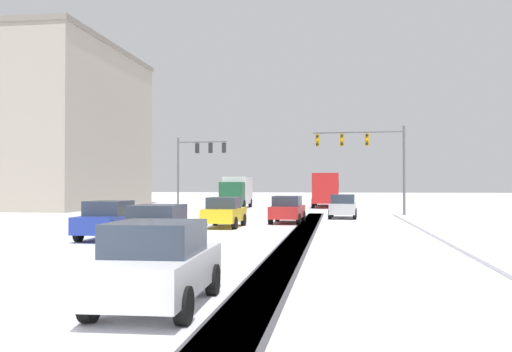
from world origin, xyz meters
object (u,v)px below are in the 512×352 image
bus_oncoming (326,187)px  box_truck_delivery (237,191)px  car_red_second (287,209)px  car_silver_lead (343,206)px  car_yellow_cab_third (224,212)px  car_blue_fourth (110,220)px  traffic_signal_near_right (367,150)px  car_white_sixth (157,264)px  traffic_signal_far_left (197,157)px  car_black_fifth (159,228)px

bus_oncoming → box_truck_delivery: 9.86m
car_red_second → bus_oncoming: 25.19m
car_silver_lead → bus_oncoming: (-1.49, 19.79, 1.18)m
car_yellow_cab_third → car_blue_fourth: 7.91m
traffic_signal_near_right → car_white_sixth: (-5.50, -31.21, -3.99)m
traffic_signal_far_left → car_blue_fourth: (2.90, -26.54, -3.93)m
car_blue_fourth → car_black_fifth: bearing=-50.0°
traffic_signal_far_left → car_red_second: bearing=-58.9°
traffic_signal_far_left → box_truck_delivery: size_ratio=0.87×
traffic_signal_far_left → car_red_second: 18.71m
car_black_fifth → bus_oncoming: bearing=83.0°
car_red_second → car_white_sixth: (-0.43, -23.31, 0.00)m
traffic_signal_far_left → box_truck_delivery: traffic_signal_far_left is taller
car_black_fifth → car_white_sixth: (2.66, -8.29, 0.00)m
car_blue_fourth → traffic_signal_far_left: bearing=96.2°
bus_oncoming → box_truck_delivery: size_ratio=1.48×
traffic_signal_far_left → car_black_fifth: 31.59m
car_silver_lead → car_black_fifth: 21.31m
car_silver_lead → car_white_sixth: size_ratio=1.00×
traffic_signal_far_left → car_yellow_cab_third: (6.39, -19.44, -3.93)m
car_white_sixth → bus_oncoming: bearing=87.3°
car_red_second → box_truck_delivery: bearing=108.3°
car_red_second → bus_oncoming: bus_oncoming is taller
car_silver_lead → car_white_sixth: bearing=-97.5°
car_silver_lead → traffic_signal_far_left: bearing=141.0°
car_black_fifth → bus_oncoming: 40.43m
car_yellow_cab_third → traffic_signal_near_right: bearing=55.1°
car_silver_lead → bus_oncoming: bearing=94.3°
car_silver_lead → car_red_second: size_ratio=1.00×
car_yellow_cab_third → car_blue_fourth: (-3.49, -7.10, 0.00)m
traffic_signal_near_right → car_black_fifth: size_ratio=1.60×
bus_oncoming → car_blue_fourth: bearing=-103.2°
car_black_fifth → car_blue_fourth: bearing=130.0°
car_red_second → car_black_fifth: same height
car_silver_lead → car_red_second: same height
car_black_fifth → car_red_second: bearing=78.4°
car_white_sixth → box_truck_delivery: (-6.22, 43.40, 0.82)m
car_black_fifth → box_truck_delivery: box_truck_delivery is taller
car_white_sixth → box_truck_delivery: bearing=98.2°
car_black_fifth → car_yellow_cab_third: bearing=89.9°
traffic_signal_far_left → bus_oncoming: bearing=39.8°
traffic_signal_near_right → car_yellow_cab_third: traffic_signal_near_right is taller
box_truck_delivery → car_blue_fourth: bearing=-89.9°
car_red_second → car_yellow_cab_third: bearing=-129.1°
car_yellow_cab_third → traffic_signal_far_left: bearing=108.2°
car_blue_fourth → bus_oncoming: size_ratio=0.37×
car_black_fifth → bus_oncoming: bus_oncoming is taller
traffic_signal_near_right → traffic_signal_far_left: bearing=151.9°
car_silver_lead → car_blue_fourth: size_ratio=1.02×
car_yellow_cab_third → car_blue_fourth: same height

